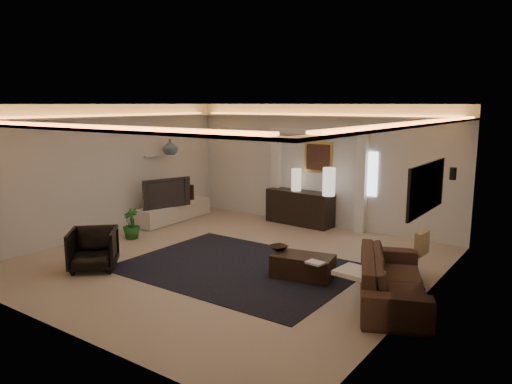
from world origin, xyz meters
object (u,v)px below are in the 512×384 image
Objects in this scene: sofa at (393,278)px; armchair at (93,249)px; console at (300,208)px; coffee_table at (303,266)px.

armchair is at bearing 86.28° from sofa.
console is 1.66× the size of coffee_table.
sofa is (3.51, -3.28, -0.05)m from console.
console is 2.08× the size of armchair.
console is at bearing 109.91° from coffee_table.
coffee_table is at bearing -55.54° from console.
console is 3.76m from coffee_table.
console is 5.16m from armchair.
console reaches higher than coffee_table.
console is at bearing 23.73° from sofa.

